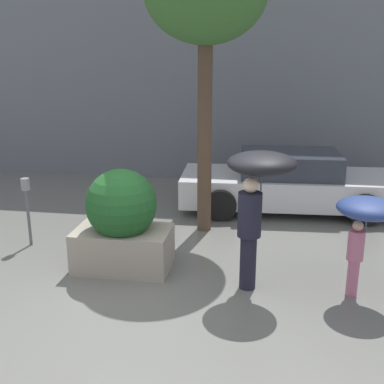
{
  "coord_description": "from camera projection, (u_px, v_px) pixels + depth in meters",
  "views": [
    {
      "loc": [
        1.54,
        -5.56,
        3.17
      ],
      "look_at": [
        0.41,
        1.6,
        1.05
      ],
      "focal_mm": 45.0,
      "sensor_mm": 36.0,
      "label": 1
    }
  ],
  "objects": [
    {
      "name": "ground_plane",
      "position": [
        143.0,
        300.0,
        6.39
      ],
      "size": [
        40.0,
        40.0,
        0.0
      ],
      "primitive_type": "plane",
      "color": "slate"
    },
    {
      "name": "building_facade",
      "position": [
        207.0,
        59.0,
        11.71
      ],
      "size": [
        18.0,
        0.3,
        6.0
      ],
      "color": "slate",
      "rests_on": "ground"
    },
    {
      "name": "planter_box",
      "position": [
        122.0,
        222.0,
        7.13
      ],
      "size": [
        1.43,
        1.05,
        1.54
      ],
      "color": "#9E9384",
      "rests_on": "ground"
    },
    {
      "name": "person_adult",
      "position": [
        258.0,
        185.0,
        6.33
      ],
      "size": [
        0.91,
        0.91,
        1.92
      ],
      "rotation": [
        0.0,
        0.0,
        0.39
      ],
      "color": "#1E1E2D",
      "rests_on": "ground"
    },
    {
      "name": "person_child",
      "position": [
        365.0,
        217.0,
        6.19
      ],
      "size": [
        0.79,
        0.79,
        1.37
      ],
      "rotation": [
        0.0,
        0.0,
        -0.2
      ],
      "color": "#B76684",
      "rests_on": "ground"
    },
    {
      "name": "parked_car_near",
      "position": [
        289.0,
        183.0,
        9.92
      ],
      "size": [
        4.47,
        2.06,
        1.22
      ],
      "rotation": [
        0.0,
        0.0,
        1.62
      ],
      "color": "silver",
      "rests_on": "ground"
    },
    {
      "name": "parking_meter",
      "position": [
        27.0,
        197.0,
        7.97
      ],
      "size": [
        0.14,
        0.14,
        1.17
      ],
      "color": "#595B60",
      "rests_on": "ground"
    }
  ]
}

